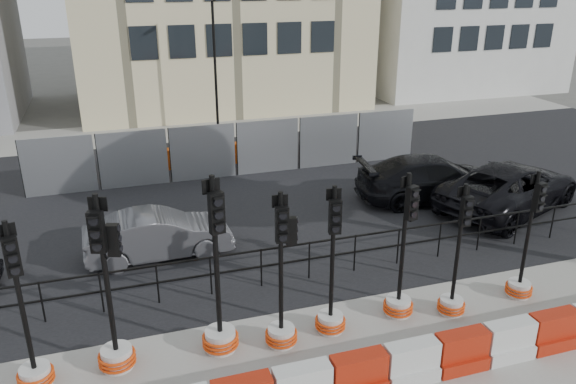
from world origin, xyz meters
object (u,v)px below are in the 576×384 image
object	(u,v)px
traffic_signal_a	(32,355)
traffic_signal_d	(282,311)
traffic_signal_h	(522,272)
car_c	(433,179)

from	to	relation	value
traffic_signal_a	traffic_signal_d	size ratio (longest dim) A/B	0.99
traffic_signal_d	traffic_signal_h	size ratio (longest dim) A/B	1.08
traffic_signal_d	car_c	distance (m)	9.13
traffic_signal_a	traffic_signal_d	bearing A→B (deg)	-17.18
car_c	traffic_signal_h	bearing A→B (deg)	175.10
traffic_signal_h	car_c	world-z (taller)	traffic_signal_h
traffic_signal_d	traffic_signal_h	distance (m)	5.75
traffic_signal_d	car_c	world-z (taller)	traffic_signal_d
traffic_signal_h	traffic_signal_a	bearing A→B (deg)	167.46
traffic_signal_a	car_c	size ratio (longest dim) A/B	0.63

